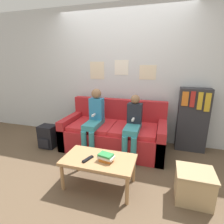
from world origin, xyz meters
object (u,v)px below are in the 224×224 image
person_right (133,124)px  coffee_table (99,162)px  couch (114,133)px  bookshelf (192,120)px  tv_remote (88,159)px  person_left (94,118)px  backpack (48,137)px  storage_box (194,185)px

person_right → coffee_table: bearing=-107.7°
person_right → couch: bearing=150.6°
coffee_table → bookshelf: bearing=48.8°
person_right → tv_remote: bearing=-112.9°
couch → bookshelf: size_ratio=1.61×
coffee_table → person_left: (-0.42, 0.87, 0.28)m
couch → tv_remote: (-0.01, -1.14, 0.12)m
coffee_table → backpack: 1.51m
couch → storage_box: bearing=-38.4°
tv_remote → bookshelf: size_ratio=0.15×
coffee_table → tv_remote: bearing=-148.8°
person_left → tv_remote: size_ratio=6.43×
coffee_table → storage_box: (1.14, 0.08, -0.16)m
bookshelf → person_left: bearing=-161.8°
storage_box → backpack: backpack is taller
coffee_table → tv_remote: tv_remote is taller
tv_remote → backpack: bearing=165.6°
coffee_table → tv_remote: 0.15m
coffee_table → storage_box: coffee_table is taller
person_right → backpack: size_ratio=2.47×
coffee_table → bookshelf: (1.24, 1.42, 0.23)m
bookshelf → person_right: bearing=-149.9°
tv_remote → coffee_table: bearing=50.8°
tv_remote → storage_box: tv_remote is taller
person_right → tv_remote: person_right is taller
storage_box → bookshelf: bearing=85.6°
person_left → bookshelf: bearing=18.2°
person_right → storage_box: bearing=-41.8°
coffee_table → person_left: person_left is taller
backpack → coffee_table: bearing=-29.2°
storage_box → coffee_table: bearing=-175.7°
person_right → bookshelf: 1.12m
couch → storage_box: (1.24, -0.99, -0.10)m
couch → person_right: person_right is taller
person_left → bookshelf: bookshelf is taller
person_left → storage_box: 1.79m
couch → backpack: couch is taller
person_right → person_left: bearing=178.9°
couch → backpack: bearing=-164.3°
tv_remote → backpack: backpack is taller
couch → person_right: size_ratio=1.76×
person_left → backpack: person_left is taller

